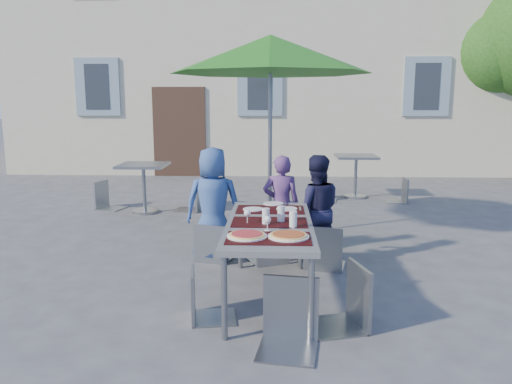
{
  "coord_description": "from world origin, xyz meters",
  "views": [
    {
      "loc": [
        0.42,
        -4.88,
        1.88
      ],
      "look_at": [
        0.2,
        0.57,
        0.87
      ],
      "focal_mm": 35.0,
      "sensor_mm": 36.0,
      "label": 1
    }
  ],
  "objects_px": {
    "pizza_near_right": "(288,235)",
    "child_2": "(315,210)",
    "chair_0": "(212,219)",
    "bg_chair_r_1": "(401,176)",
    "patio_umbrella": "(270,56)",
    "chair_5": "(290,273)",
    "dining_table": "(269,228)",
    "bg_chair_l_0": "(105,178)",
    "pizza_near_left": "(247,235)",
    "cafe_table_1": "(356,167)",
    "child_0": "(213,204)",
    "child_1": "(281,205)",
    "chair_1": "(270,219)",
    "chair_2": "(325,220)",
    "bg_chair_r_0": "(193,178)",
    "cafe_table_0": "(144,177)",
    "chair_4": "(349,259)",
    "chair_3": "(203,266)",
    "bg_chair_l_1": "(320,171)"
  },
  "relations": [
    {
      "from": "chair_2",
      "to": "chair_5",
      "type": "height_order",
      "value": "chair_5"
    },
    {
      "from": "pizza_near_right",
      "to": "chair_5",
      "type": "bearing_deg",
      "value": -89.65
    },
    {
      "from": "patio_umbrella",
      "to": "child_0",
      "type": "bearing_deg",
      "value": -122.72
    },
    {
      "from": "cafe_table_0",
      "to": "cafe_table_1",
      "type": "bearing_deg",
      "value": 21.51
    },
    {
      "from": "chair_5",
      "to": "bg_chair_r_0",
      "type": "xyz_separation_m",
      "value": [
        -1.53,
        4.75,
        -0.02
      ]
    },
    {
      "from": "child_2",
      "to": "chair_5",
      "type": "relative_size",
      "value": 1.28
    },
    {
      "from": "chair_0",
      "to": "chair_5",
      "type": "distance_m",
      "value": 2.19
    },
    {
      "from": "pizza_near_right",
      "to": "child_2",
      "type": "relative_size",
      "value": 0.27
    },
    {
      "from": "child_0",
      "to": "patio_umbrella",
      "type": "height_order",
      "value": "patio_umbrella"
    },
    {
      "from": "pizza_near_right",
      "to": "cafe_table_1",
      "type": "relative_size",
      "value": 0.42
    },
    {
      "from": "pizza_near_right",
      "to": "child_1",
      "type": "bearing_deg",
      "value": 91.31
    },
    {
      "from": "dining_table",
      "to": "bg_chair_l_0",
      "type": "xyz_separation_m",
      "value": [
        -2.93,
        3.93,
        -0.16
      ]
    },
    {
      "from": "chair_4",
      "to": "chair_5",
      "type": "bearing_deg",
      "value": -144.71
    },
    {
      "from": "chair_5",
      "to": "bg_chair_r_0",
      "type": "height_order",
      "value": "chair_5"
    },
    {
      "from": "dining_table",
      "to": "chair_1",
      "type": "xyz_separation_m",
      "value": [
        -0.01,
        1.04,
        -0.17
      ]
    },
    {
      "from": "child_1",
      "to": "chair_1",
      "type": "distance_m",
      "value": 0.41
    },
    {
      "from": "chair_2",
      "to": "cafe_table_1",
      "type": "relative_size",
      "value": 1.17
    },
    {
      "from": "child_0",
      "to": "cafe_table_0",
      "type": "distance_m",
      "value": 2.86
    },
    {
      "from": "chair_4",
      "to": "cafe_table_0",
      "type": "xyz_separation_m",
      "value": [
        -2.83,
        4.21,
        0.01
      ]
    },
    {
      "from": "pizza_near_right",
      "to": "patio_umbrella",
      "type": "distance_m",
      "value": 3.2
    },
    {
      "from": "child_0",
      "to": "chair_0",
      "type": "xyz_separation_m",
      "value": [
        -0.01,
        -0.1,
        -0.16
      ]
    },
    {
      "from": "pizza_near_left",
      "to": "child_0",
      "type": "height_order",
      "value": "child_0"
    },
    {
      "from": "chair_1",
      "to": "chair_4",
      "type": "xyz_separation_m",
      "value": [
        0.67,
        -1.62,
        0.06
      ]
    },
    {
      "from": "chair_5",
      "to": "cafe_table_0",
      "type": "xyz_separation_m",
      "value": [
        -2.33,
        4.56,
        0.02
      ]
    },
    {
      "from": "chair_1",
      "to": "bg_chair_r_1",
      "type": "height_order",
      "value": "chair_1"
    },
    {
      "from": "pizza_near_right",
      "to": "cafe_table_1",
      "type": "distance_m",
      "value": 5.82
    },
    {
      "from": "chair_3",
      "to": "cafe_table_0",
      "type": "bearing_deg",
      "value": 111.28
    },
    {
      "from": "child_1",
      "to": "chair_1",
      "type": "xyz_separation_m",
      "value": [
        -0.13,
        -0.38,
        -0.09
      ]
    },
    {
      "from": "cafe_table_1",
      "to": "chair_2",
      "type": "bearing_deg",
      "value": -103.2
    },
    {
      "from": "pizza_near_left",
      "to": "chair_2",
      "type": "distance_m",
      "value": 1.6
    },
    {
      "from": "dining_table",
      "to": "chair_1",
      "type": "bearing_deg",
      "value": 90.43
    },
    {
      "from": "child_0",
      "to": "cafe_table_1",
      "type": "height_order",
      "value": "child_0"
    },
    {
      "from": "child_2",
      "to": "cafe_table_0",
      "type": "xyz_separation_m",
      "value": [
        -2.68,
        2.53,
        -0.03
      ]
    },
    {
      "from": "chair_2",
      "to": "bg_chair_l_1",
      "type": "height_order",
      "value": "chair_2"
    },
    {
      "from": "chair_1",
      "to": "chair_3",
      "type": "height_order",
      "value": "chair_1"
    },
    {
      "from": "pizza_near_left",
      "to": "child_1",
      "type": "height_order",
      "value": "child_1"
    },
    {
      "from": "chair_2",
      "to": "bg_chair_r_0",
      "type": "bearing_deg",
      "value": 123.66
    },
    {
      "from": "chair_0",
      "to": "bg_chair_r_1",
      "type": "bearing_deg",
      "value": 49.85
    },
    {
      "from": "chair_1",
      "to": "chair_5",
      "type": "bearing_deg",
      "value": -84.86
    },
    {
      "from": "chair_3",
      "to": "bg_chair_r_0",
      "type": "xyz_separation_m",
      "value": [
        -0.81,
        4.31,
        0.08
      ]
    },
    {
      "from": "chair_1",
      "to": "cafe_table_0",
      "type": "distance_m",
      "value": 3.37
    },
    {
      "from": "bg_chair_l_1",
      "to": "chair_4",
      "type": "bearing_deg",
      "value": -92.32
    },
    {
      "from": "patio_umbrella",
      "to": "bg_chair_r_1",
      "type": "xyz_separation_m",
      "value": [
        2.4,
        2.51,
        -1.96
      ]
    },
    {
      "from": "bg_chair_l_0",
      "to": "bg_chair_r_1",
      "type": "relative_size",
      "value": 1.08
    },
    {
      "from": "chair_5",
      "to": "cafe_table_1",
      "type": "height_order",
      "value": "chair_5"
    },
    {
      "from": "pizza_near_right",
      "to": "chair_1",
      "type": "relative_size",
      "value": 0.38
    },
    {
      "from": "pizza_near_left",
      "to": "cafe_table_1",
      "type": "height_order",
      "value": "cafe_table_1"
    },
    {
      "from": "child_1",
      "to": "bg_chair_r_0",
      "type": "bearing_deg",
      "value": -55.18
    },
    {
      "from": "chair_3",
      "to": "cafe_table_1",
      "type": "xyz_separation_m",
      "value": [
        2.16,
        5.61,
        0.11
      ]
    },
    {
      "from": "chair_3",
      "to": "chair_5",
      "type": "relative_size",
      "value": 0.84
    }
  ]
}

